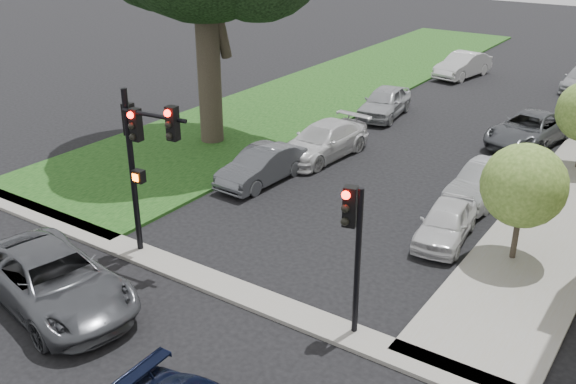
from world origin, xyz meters
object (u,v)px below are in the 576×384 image
Objects in this scene: car_parked_0 at (446,222)px; car_parked_9 at (463,65)px; car_parked_2 at (529,129)px; car_parked_7 at (385,102)px; traffic_signal_main at (140,145)px; car_parked_5 at (262,166)px; car_parked_6 at (323,141)px; small_tree_a at (524,186)px; car_cross_near at (54,280)px; traffic_signal_secondary at (354,234)px; car_parked_1 at (485,183)px.

car_parked_9 is at bearing 101.51° from car_parked_0.
car_parked_7 is (-7.48, 0.23, 0.04)m from car_parked_2.
car_parked_9 is (-0.22, 28.17, -2.89)m from traffic_signal_main.
car_parked_6 is (0.51, 3.84, 0.04)m from car_parked_5.
small_tree_a is at bearing -1.05° from car_parked_5.
small_tree_a is 11.68m from car_parked_2.
car_cross_near reaches higher than car_parked_9.
car_parked_7 is at bearing 113.75° from traffic_signal_secondary.
car_parked_0 is at bearing -1.25° from car_parked_5.
small_tree_a reaches higher than car_parked_7.
car_parked_7 is (-10.11, 11.47, -1.76)m from small_tree_a.
car_cross_near is at bearing -95.98° from car_parked_7.
car_parked_0 is at bearing -25.57° from car_parked_6.
small_tree_a is at bearing -10.40° from car_parked_0.
traffic_signal_main is (-9.58, -6.07, 1.14)m from small_tree_a.
small_tree_a is 6.57m from traffic_signal_secondary.
car_parked_7 is at bearing 91.74° from traffic_signal_main.
car_parked_7 is (-7.85, 11.35, 0.14)m from car_parked_0.
car_cross_near is 12.18m from car_parked_0.
car_parked_0 is (0.11, 6.24, -2.23)m from traffic_signal_secondary.
car_parked_6 is 1.07× the size of car_parked_9.
car_parked_0 is 0.73× the size of car_parked_6.
small_tree_a is 10.34m from car_parked_5.
car_parked_5 is at bearing -115.92° from car_parked_2.
car_parked_0 is 0.70× the size of car_parked_2.
car_parked_9 reaches higher than car_parked_2.
traffic_signal_main is 1.17× the size of car_parked_7.
car_parked_5 is (-7.78, 6.77, -2.16)m from traffic_signal_secondary.
traffic_signal_secondary is 0.86× the size of car_parked_9.
car_parked_6 is (-0.07, 10.56, -2.93)m from traffic_signal_main.
traffic_signal_secondary is 0.96× the size of car_parked_5.
car_parked_7 is (-7.74, 17.58, -2.09)m from traffic_signal_secondary.
traffic_signal_secondary is at bearing -38.41° from car_parked_5.
car_parked_9 is at bearing 113.91° from small_tree_a.
traffic_signal_secondary is at bearing -111.25° from small_tree_a.
car_parked_2 is 9.74m from car_parked_6.
car_parked_9 is (-7.42, 28.21, -2.08)m from traffic_signal_secondary.
traffic_signal_secondary reaches higher than car_parked_0.
traffic_signal_main is 17.79m from car_parked_7.
car_cross_near is 15.42m from car_parked_1.
traffic_signal_secondary is at bearing -98.42° from car_parked_0.
car_parked_9 is at bearing 81.06° from car_parked_7.
car_parked_5 is 0.90× the size of car_parked_9.
car_parked_0 is at bearing 40.26° from traffic_signal_main.
car_parked_5 is 3.87m from car_parked_6.
traffic_signal_secondary is at bearing -79.68° from car_parked_2.
small_tree_a is 0.75× the size of car_parked_6.
car_parked_9 is at bearing 11.49° from car_cross_near.
car_parked_1 is (7.31, 10.05, -2.98)m from traffic_signal_main.
traffic_signal_secondary is 0.80× the size of car_parked_6.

